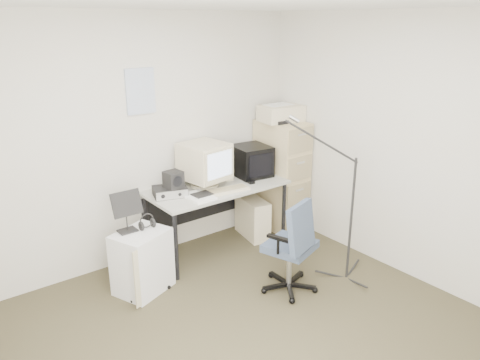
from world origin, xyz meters
TOP-DOWN VIEW (x-y plane):
  - floor at (0.00, 0.00)m, footprint 3.60×3.60m
  - ceiling at (0.00, 0.00)m, footprint 3.60×3.60m
  - wall_back at (0.00, 1.80)m, footprint 3.60×0.02m
  - wall_right at (1.80, 0.00)m, footprint 0.02×3.60m
  - wall_calendar at (-0.02, 1.79)m, footprint 0.30×0.02m
  - filing_cabinet at (1.58, 1.48)m, footprint 0.40×0.60m
  - printer at (1.58, 1.51)m, footprint 0.52×0.39m
  - desk at (0.63, 1.45)m, footprint 1.50×0.70m
  - crt_monitor at (0.53, 1.53)m, footprint 0.48×0.50m
  - crt_tv at (1.15, 1.52)m, footprint 0.42×0.44m
  - desk_speaker at (0.84, 1.53)m, footprint 0.10×0.10m
  - keyboard at (0.62, 1.25)m, footprint 0.47×0.21m
  - mouse at (0.98, 1.32)m, footprint 0.08×0.11m
  - radio_receiver at (0.09, 1.51)m, footprint 0.38×0.32m
  - radio_speaker at (0.12, 1.48)m, footprint 0.18×0.17m
  - papers at (0.29, 1.28)m, footprint 0.24×0.33m
  - pc_tower at (1.13, 1.46)m, footprint 0.31×0.52m
  - office_chair at (0.67, 0.36)m, footprint 0.67×0.67m
  - side_cart at (-0.41, 1.18)m, footprint 0.58×0.52m
  - music_stand at (-0.49, 1.28)m, footprint 0.28×0.16m
  - headphones at (-0.32, 1.22)m, footprint 0.18×0.18m
  - mic_stand at (1.27, 0.17)m, footprint 0.03×0.03m

SIDE VIEW (x-z plane):
  - floor at x=0.00m, z-range -0.01..0.00m
  - pc_tower at x=1.13m, z-range 0.00..0.46m
  - side_cart at x=-0.41m, z-range 0.00..0.59m
  - desk at x=0.63m, z-range 0.00..0.73m
  - office_chair at x=0.67m, z-range 0.00..0.93m
  - headphones at x=-0.32m, z-range 0.62..0.65m
  - filing_cabinet at x=1.58m, z-range 0.00..1.30m
  - papers at x=0.29m, z-range 0.73..0.75m
  - keyboard at x=0.62m, z-range 0.73..0.76m
  - mouse at x=0.98m, z-range 0.73..0.76m
  - radio_receiver at x=0.09m, z-range 0.73..0.82m
  - music_stand at x=-0.49m, z-range 0.59..0.99m
  - mic_stand at x=1.27m, z-range 0.00..1.60m
  - desk_speaker at x=0.84m, z-range 0.73..0.88m
  - crt_tv at x=1.15m, z-range 0.73..1.07m
  - radio_speaker at x=0.12m, z-range 0.82..0.99m
  - crt_monitor at x=0.53m, z-range 0.73..1.20m
  - wall_back at x=0.00m, z-range 0.00..2.50m
  - wall_right at x=1.80m, z-range 0.00..2.50m
  - printer at x=1.58m, z-range 1.30..1.48m
  - wall_calendar at x=-0.02m, z-range 1.53..1.97m
  - ceiling at x=0.00m, z-range 2.50..2.50m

